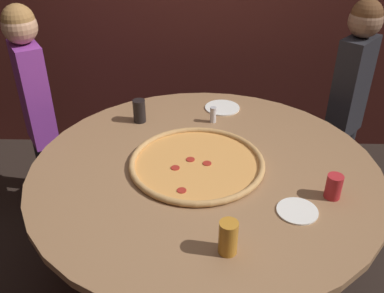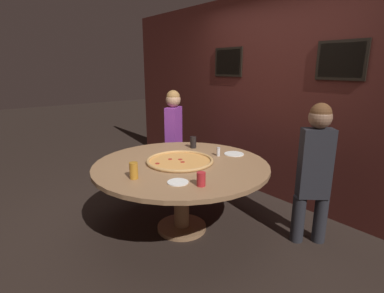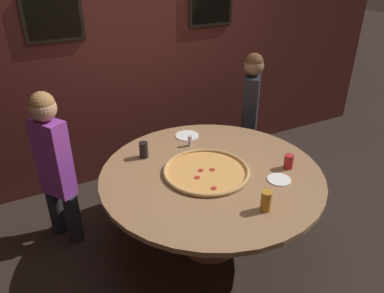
# 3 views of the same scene
# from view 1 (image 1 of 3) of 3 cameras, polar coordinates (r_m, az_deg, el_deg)

# --- Properties ---
(ground_plane) EXTENTS (24.00, 24.00, 0.00)m
(ground_plane) POSITION_cam_1_polar(r_m,az_deg,el_deg) (2.66, 1.46, -15.93)
(ground_plane) COLOR black
(dining_table) EXTENTS (1.77, 1.77, 0.74)m
(dining_table) POSITION_cam_1_polar(r_m,az_deg,el_deg) (2.23, 1.68, -5.07)
(dining_table) COLOR #936B47
(dining_table) RESTS_ON ground_plane
(giant_pizza) EXTENTS (0.69, 0.69, 0.03)m
(giant_pizza) POSITION_cam_1_polar(r_m,az_deg,el_deg) (2.17, 0.65, -2.18)
(giant_pizza) COLOR #E0994C
(giant_pizza) RESTS_ON dining_table
(drink_cup_near_left) EXTENTS (0.08, 0.08, 0.15)m
(drink_cup_near_left) POSITION_cam_1_polar(r_m,az_deg,el_deg) (1.67, 4.85, -12.00)
(drink_cup_near_left) COLOR #BC7A23
(drink_cup_near_left) RESTS_ON dining_table
(drink_cup_near_right) EXTENTS (0.07, 0.07, 0.12)m
(drink_cup_near_right) POSITION_cam_1_polar(r_m,az_deg,el_deg) (2.04, 18.38, -5.10)
(drink_cup_near_right) COLOR #B22328
(drink_cup_near_right) RESTS_ON dining_table
(drink_cup_centre_back) EXTENTS (0.07, 0.07, 0.14)m
(drink_cup_centre_back) POSITION_cam_1_polar(r_m,az_deg,el_deg) (2.56, -7.03, 4.74)
(drink_cup_centre_back) COLOR black
(drink_cup_centre_back) RESTS_ON dining_table
(white_plate_beside_cup) EXTENTS (0.22, 0.22, 0.01)m
(white_plate_beside_cup) POSITION_cam_1_polar(r_m,az_deg,el_deg) (2.73, 4.06, 5.19)
(white_plate_beside_cup) COLOR white
(white_plate_beside_cup) RESTS_ON dining_table
(white_plate_right_side) EXTENTS (0.18, 0.18, 0.01)m
(white_plate_right_side) POSITION_cam_1_polar(r_m,az_deg,el_deg) (1.94, 13.86, -8.34)
(white_plate_right_side) COLOR white
(white_plate_right_side) RESTS_ON dining_table
(condiment_shaker) EXTENTS (0.04, 0.04, 0.10)m
(condiment_shaker) POSITION_cam_1_polar(r_m,az_deg,el_deg) (2.54, 2.83, 4.25)
(condiment_shaker) COLOR silver
(condiment_shaker) RESTS_ON dining_table
(diner_far_right) EXTENTS (0.32, 0.34, 1.38)m
(diner_far_right) POSITION_cam_1_polar(r_m,az_deg,el_deg) (3.04, 20.36, 6.95)
(diner_far_right) COLOR #232328
(diner_far_right) RESTS_ON ground_plane
(diner_centre_back) EXTENTS (0.29, 0.36, 1.38)m
(diner_centre_back) POSITION_cam_1_polar(r_m,az_deg,el_deg) (2.93, -20.19, 6.00)
(diner_centre_back) COLOR #232328
(diner_centre_back) RESTS_ON ground_plane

